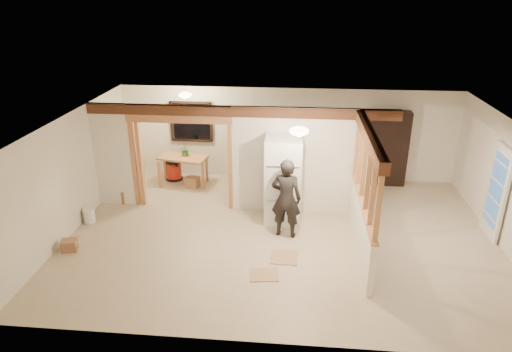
# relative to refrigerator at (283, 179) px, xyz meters

# --- Properties ---
(floor) EXTENTS (9.00, 6.50, 0.01)m
(floor) POSITION_rel_refrigerator_xyz_m (0.00, -0.75, -0.98)
(floor) COLOR #C0AE8F
(floor) RESTS_ON ground
(ceiling) EXTENTS (9.00, 6.50, 0.01)m
(ceiling) POSITION_rel_refrigerator_xyz_m (0.00, -0.75, 1.53)
(ceiling) COLOR white
(wall_back) EXTENTS (9.00, 0.01, 2.50)m
(wall_back) POSITION_rel_refrigerator_xyz_m (0.00, 2.50, 0.28)
(wall_back) COLOR silver
(wall_back) RESTS_ON floor
(wall_front) EXTENTS (9.00, 0.01, 2.50)m
(wall_front) POSITION_rel_refrigerator_xyz_m (0.00, -4.00, 0.28)
(wall_front) COLOR silver
(wall_front) RESTS_ON floor
(wall_left) EXTENTS (0.01, 6.50, 2.50)m
(wall_left) POSITION_rel_refrigerator_xyz_m (-4.50, -0.75, 0.28)
(wall_left) COLOR silver
(wall_left) RESTS_ON floor
(wall_right) EXTENTS (0.01, 6.50, 2.50)m
(wall_right) POSITION_rel_refrigerator_xyz_m (4.50, -0.75, 0.28)
(wall_right) COLOR silver
(wall_right) RESTS_ON floor
(partition_left_stub) EXTENTS (0.90, 0.12, 2.50)m
(partition_left_stub) POSITION_rel_refrigerator_xyz_m (-4.05, 0.45, 0.28)
(partition_left_stub) COLOR silver
(partition_left_stub) RESTS_ON floor
(partition_center) EXTENTS (2.80, 0.12, 2.50)m
(partition_center) POSITION_rel_refrigerator_xyz_m (0.20, 0.45, 0.28)
(partition_center) COLOR silver
(partition_center) RESTS_ON floor
(doorway_frame) EXTENTS (2.46, 0.14, 2.20)m
(doorway_frame) POSITION_rel_refrigerator_xyz_m (-2.40, 0.45, 0.13)
(doorway_frame) COLOR tan
(doorway_frame) RESTS_ON floor
(header_beam_back) EXTENTS (7.00, 0.18, 0.22)m
(header_beam_back) POSITION_rel_refrigerator_xyz_m (-1.00, 0.45, 1.41)
(header_beam_back) COLOR #57311E
(header_beam_back) RESTS_ON ceiling
(header_beam_right) EXTENTS (0.18, 3.30, 0.22)m
(header_beam_right) POSITION_rel_refrigerator_xyz_m (1.60, -1.15, 1.41)
(header_beam_right) COLOR #57311E
(header_beam_right) RESTS_ON ceiling
(pony_wall) EXTENTS (0.12, 3.20, 1.00)m
(pony_wall) POSITION_rel_refrigerator_xyz_m (1.60, -1.15, -0.47)
(pony_wall) COLOR silver
(pony_wall) RESTS_ON floor
(stud_partition) EXTENTS (0.14, 3.20, 1.32)m
(stud_partition) POSITION_rel_refrigerator_xyz_m (1.60, -1.15, 0.69)
(stud_partition) COLOR tan
(stud_partition) RESTS_ON pony_wall
(window_back) EXTENTS (1.12, 0.10, 1.10)m
(window_back) POSITION_rel_refrigerator_xyz_m (-2.60, 2.42, 0.58)
(window_back) COLOR black
(window_back) RESTS_ON wall_back
(french_door) EXTENTS (0.12, 0.86, 2.00)m
(french_door) POSITION_rel_refrigerator_xyz_m (4.42, -0.35, 0.03)
(french_door) COLOR white
(french_door) RESTS_ON floor
(ceiling_dome_main) EXTENTS (0.36, 0.36, 0.16)m
(ceiling_dome_main) POSITION_rel_refrigerator_xyz_m (0.30, -1.25, 1.51)
(ceiling_dome_main) COLOR #FFEABF
(ceiling_dome_main) RESTS_ON ceiling
(ceiling_dome_util) EXTENTS (0.32, 0.32, 0.14)m
(ceiling_dome_util) POSITION_rel_refrigerator_xyz_m (-2.50, 1.55, 1.51)
(ceiling_dome_util) COLOR #FFEABF
(ceiling_dome_util) RESTS_ON ceiling
(hanging_bulb) EXTENTS (0.07, 0.07, 0.07)m
(hanging_bulb) POSITION_rel_refrigerator_xyz_m (-2.00, 0.85, 1.21)
(hanging_bulb) COLOR #FFD88C
(hanging_bulb) RESTS_ON ceiling
(refrigerator) EXTENTS (0.80, 0.78, 1.95)m
(refrigerator) POSITION_rel_refrigerator_xyz_m (0.00, 0.00, 0.00)
(refrigerator) COLOR silver
(refrigerator) RESTS_ON floor
(woman) EXTENTS (0.69, 0.51, 1.74)m
(woman) POSITION_rel_refrigerator_xyz_m (0.09, -0.75, -0.11)
(woman) COLOR black
(woman) RESTS_ON floor
(work_table) EXTENTS (1.37, 0.88, 0.80)m
(work_table) POSITION_rel_refrigerator_xyz_m (-2.71, 1.72, -0.58)
(work_table) COLOR tan
(work_table) RESTS_ON floor
(potted_plant) EXTENTS (0.28, 0.25, 0.31)m
(potted_plant) POSITION_rel_refrigerator_xyz_m (-2.64, 1.80, -0.02)
(potted_plant) COLOR #225221
(potted_plant) RESTS_ON work_table
(shop_vac) EXTENTS (0.59, 0.59, 0.61)m
(shop_vac) POSITION_rel_refrigerator_xyz_m (-3.06, 2.03, -0.67)
(shop_vac) COLOR #9F1D0F
(shop_vac) RESTS_ON floor
(bookshelf) EXTENTS (1.00, 0.33, 2.00)m
(bookshelf) POSITION_rel_refrigerator_xyz_m (2.67, 2.26, 0.03)
(bookshelf) COLOR black
(bookshelf) RESTS_ON floor
(bucket) EXTENTS (0.34, 0.34, 0.33)m
(bucket) POSITION_rel_refrigerator_xyz_m (-4.33, -0.57, -0.81)
(bucket) COLOR white
(bucket) RESTS_ON floor
(box_util_a) EXTENTS (0.38, 0.34, 0.28)m
(box_util_a) POSITION_rel_refrigerator_xyz_m (-2.45, 1.57, -0.83)
(box_util_a) COLOR #9C6B4B
(box_util_a) RESTS_ON floor
(box_util_b) EXTENTS (0.44, 0.44, 0.32)m
(box_util_b) POSITION_rel_refrigerator_xyz_m (-3.98, 0.58, -0.82)
(box_util_b) COLOR #9C6B4B
(box_util_b) RESTS_ON floor
(box_front) EXTENTS (0.35, 0.31, 0.24)m
(box_front) POSITION_rel_refrigerator_xyz_m (-4.22, -1.78, -0.85)
(box_front) COLOR #9C6B4B
(box_front) RESTS_ON floor
(floor_panel_near) EXTENTS (0.54, 0.54, 0.02)m
(floor_panel_near) POSITION_rel_refrigerator_xyz_m (0.11, -1.65, -0.96)
(floor_panel_near) COLOR tan
(floor_panel_near) RESTS_ON floor
(floor_panel_far) EXTENTS (0.58, 0.48, 0.02)m
(floor_panel_far) POSITION_rel_refrigerator_xyz_m (-0.25, -2.28, -0.97)
(floor_panel_far) COLOR tan
(floor_panel_far) RESTS_ON floor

